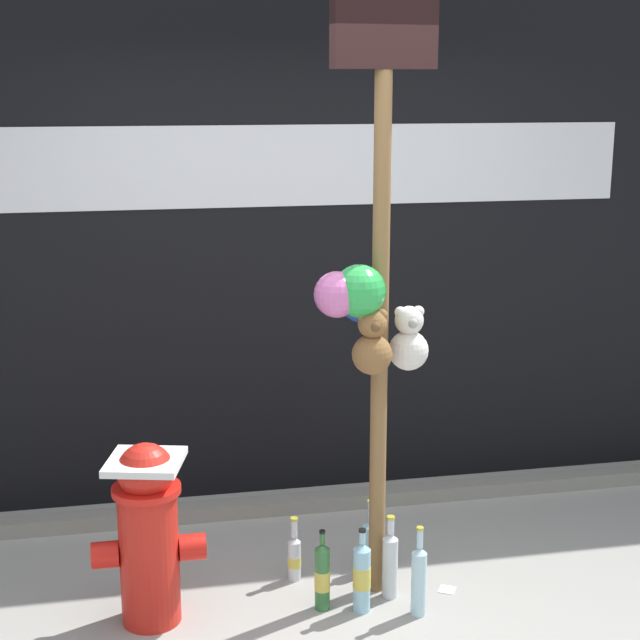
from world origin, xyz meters
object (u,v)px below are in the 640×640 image
at_px(bottle_4, 379,539).
at_px(bottle_6, 370,546).
at_px(memorial_post, 373,262).
at_px(fire_hydrant, 148,530).
at_px(bottle_1, 390,563).
at_px(bottle_3, 419,579).
at_px(bottle_2, 322,576).
at_px(bottle_0, 294,556).
at_px(bottle_5, 362,576).

bearing_deg(bottle_4, bottle_6, -126.70).
bearing_deg(memorial_post, bottle_4, 66.96).
bearing_deg(fire_hydrant, memorial_post, 2.69).
relative_size(memorial_post, fire_hydrant, 3.31).
bearing_deg(bottle_1, bottle_3, -64.76).
xyz_separation_m(bottle_2, bottle_3, (0.40, -0.13, 0.01)).
bearing_deg(bottle_0, fire_hydrant, -160.98).
relative_size(memorial_post, bottle_2, 7.15).
bearing_deg(bottle_0, bottle_2, -75.03).
xyz_separation_m(memorial_post, bottle_6, (0.05, 0.19, -1.41)).
relative_size(bottle_3, bottle_6, 1.15).
height_order(bottle_0, bottle_5, bottle_5).
xyz_separation_m(bottle_3, bottle_4, (-0.04, 0.51, -0.05)).
relative_size(bottle_0, bottle_5, 0.80).
distance_m(bottle_1, bottle_2, 0.32).
xyz_separation_m(bottle_0, bottle_6, (0.37, 0.01, 0.01)).
bearing_deg(bottle_0, bottle_3, -40.89).
height_order(bottle_1, bottle_4, bottle_1).
height_order(bottle_2, bottle_5, bottle_5).
bearing_deg(bottle_3, fire_hydrant, 170.91).
relative_size(bottle_2, bottle_6, 1.04).
bearing_deg(bottle_4, bottle_0, -166.98).
xyz_separation_m(fire_hydrant, bottle_4, (1.10, 0.33, -0.31)).
bearing_deg(bottle_4, memorial_post, -113.04).
bearing_deg(bottle_2, fire_hydrant, 175.95).
height_order(fire_hydrant, bottle_1, fire_hydrant).
height_order(bottle_1, bottle_6, bottle_1).
xyz_separation_m(memorial_post, bottle_0, (-0.31, 0.18, -1.42)).
height_order(memorial_post, bottle_1, memorial_post).
xyz_separation_m(fire_hydrant, bottle_1, (1.07, -0.01, -0.26)).
height_order(memorial_post, bottle_0, memorial_post).
bearing_deg(bottle_3, bottle_0, 139.11).
distance_m(bottle_3, bottle_5, 0.25).
relative_size(memorial_post, bottle_0, 8.62).
relative_size(bottle_2, bottle_3, 0.90).
bearing_deg(bottle_5, bottle_3, -18.85).
bearing_deg(bottle_3, memorial_post, 125.57).
bearing_deg(fire_hydrant, bottle_5, -6.46).
bearing_deg(memorial_post, bottle_0, 149.58).
distance_m(bottle_1, bottle_6, 0.25).
bearing_deg(bottle_5, bottle_2, 163.19).
distance_m(fire_hydrant, bottle_3, 1.19).
bearing_deg(bottle_4, bottle_5, -113.92).
height_order(bottle_1, bottle_2, bottle_1).
relative_size(bottle_3, bottle_5, 1.06).
relative_size(fire_hydrant, bottle_6, 2.24).
bearing_deg(bottle_0, bottle_5, -53.99).
relative_size(bottle_2, bottle_4, 1.32).
bearing_deg(fire_hydrant, bottle_6, 13.02).
bearing_deg(bottle_3, bottle_5, 161.15).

